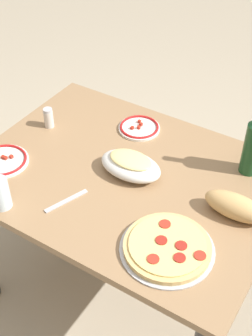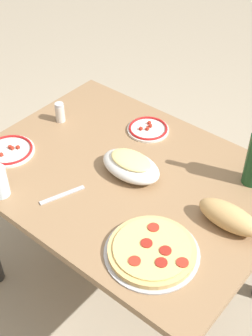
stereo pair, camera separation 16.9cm
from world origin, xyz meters
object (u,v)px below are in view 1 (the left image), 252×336
(bread_loaf, at_px, (235,206))
(spice_shaker, at_px, (49,118))
(baked_pasta_dish, at_px, (131,165))
(dining_table, at_px, (126,198))
(side_plate_far, at_px, (139,128))
(side_plate_near, at_px, (3,161))
(pepperoni_pizza, at_px, (167,247))
(water_glass, at_px, (0,193))

(bread_loaf, bearing_deg, spice_shaker, -4.58)
(bread_loaf, height_order, spice_shaker, spice_shaker)
(baked_pasta_dish, bearing_deg, spice_shaker, -9.04)
(bread_loaf, xyz_separation_m, spice_shaker, (0.85, -0.07, 0.00))
(dining_table, relative_size, side_plate_far, 6.55)
(side_plate_near, relative_size, side_plate_far, 1.14)
(pepperoni_pizza, relative_size, spice_shaker, 3.47)
(baked_pasta_dish, height_order, side_plate_near, baked_pasta_dish)
(dining_table, bearing_deg, side_plate_near, 23.92)
(side_plate_far, xyz_separation_m, spice_shaker, (0.33, 0.18, 0.03))
(side_plate_near, bearing_deg, pepperoni_pizza, 176.81)
(pepperoni_pizza, bearing_deg, bread_loaf, -115.56)
(spice_shaker, bearing_deg, dining_table, 168.84)
(side_plate_far, bearing_deg, side_plate_near, 54.09)
(water_glass, bearing_deg, side_plate_far, -105.31)
(spice_shaker, bearing_deg, side_plate_far, -151.26)
(dining_table, xyz_separation_m, spice_shaker, (0.43, -0.09, 0.17))
(dining_table, xyz_separation_m, baked_pasta_dish, (-0.01, -0.01, 0.17))
(side_plate_far, bearing_deg, pepperoni_pizza, 128.63)
(side_plate_near, height_order, spice_shaker, spice_shaker)
(side_plate_far, bearing_deg, dining_table, 110.88)
(baked_pasta_dish, xyz_separation_m, water_glass, (0.29, 0.38, 0.02))
(baked_pasta_dish, distance_m, bread_loaf, 0.41)
(dining_table, xyz_separation_m, side_plate_far, (0.10, -0.27, 0.14))
(pepperoni_pizza, xyz_separation_m, baked_pasta_dish, (0.29, -0.25, 0.03))
(pepperoni_pizza, bearing_deg, baked_pasta_dish, -40.86)
(water_glass, height_order, side_plate_far, water_glass)
(side_plate_near, xyz_separation_m, spice_shaker, (-0.00, -0.28, 0.03))
(pepperoni_pizza, relative_size, bread_loaf, 1.39)
(dining_table, relative_size, spice_shaker, 13.07)
(bread_loaf, bearing_deg, pepperoni_pizza, 64.44)
(bread_loaf, bearing_deg, side_plate_near, 13.84)
(dining_table, distance_m, spice_shaker, 0.47)
(side_plate_near, height_order, bread_loaf, bread_loaf)
(pepperoni_pizza, distance_m, side_plate_near, 0.74)
(dining_table, bearing_deg, pepperoni_pizza, 141.92)
(water_glass, height_order, side_plate_near, water_glass)
(side_plate_near, bearing_deg, baked_pasta_dish, -155.03)
(baked_pasta_dish, relative_size, bread_loaf, 1.10)
(dining_table, height_order, side_plate_near, side_plate_near)
(side_plate_near, bearing_deg, bread_loaf, -166.16)
(water_glass, bearing_deg, pepperoni_pizza, -167.31)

